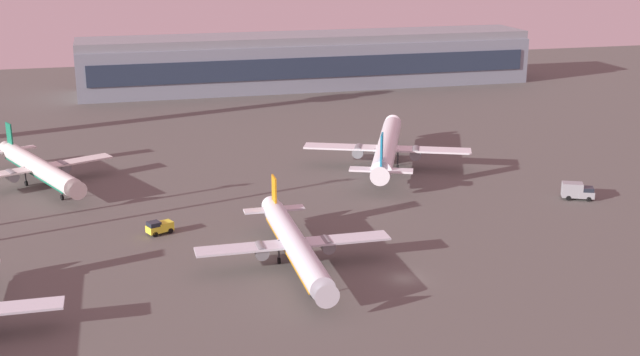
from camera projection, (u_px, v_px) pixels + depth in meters
name	position (u px, v px, depth m)	size (l,w,h in m)	color
ground_plane	(405.00, 279.00, 114.64)	(416.00, 416.00, 0.00)	#56544F
terminal_building	(308.00, 61.00, 255.42)	(139.26, 22.40, 16.40)	gray
airplane_far_stand	(295.00, 244.00, 117.63)	(28.39, 36.55, 9.40)	silver
airplane_near_gate	(387.00, 147.00, 167.79)	(33.00, 41.82, 11.25)	white
airplane_terminal_side	(38.00, 168.00, 155.46)	(27.98, 35.42, 9.60)	silver
baggage_tractor	(159.00, 227.00, 131.29)	(4.58, 3.44, 2.25)	yellow
catering_truck	(577.00, 191.00, 148.38)	(6.12, 4.45, 3.05)	gray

